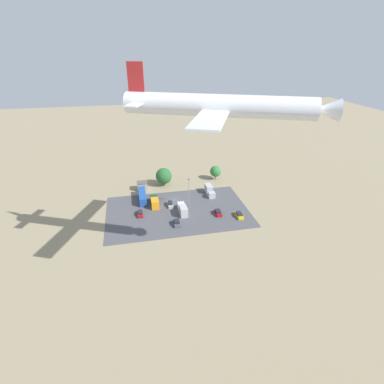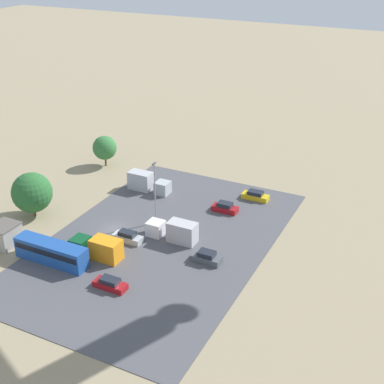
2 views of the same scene
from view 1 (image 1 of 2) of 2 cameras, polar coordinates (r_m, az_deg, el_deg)
name	(u,v)px [view 1 (image 1 of 2)]	position (r m, az deg, el deg)	size (l,w,h in m)	color
ground_plane	(174,201)	(108.74, -3.43, -1.64)	(400.00, 400.00, 0.00)	gray
parking_lot_surface	(178,211)	(101.79, -2.73, -3.68)	(47.43, 30.23, 0.08)	#4C4C51
shed_building	(142,186)	(117.48, -9.43, 1.15)	(4.03, 3.61, 3.25)	#9E998E
bus	(142,196)	(109.42, -9.44, -0.77)	(2.54, 10.86, 3.03)	#1E4C9E
parked_car_0	(218,213)	(99.90, 4.98, -3.93)	(1.81, 4.15, 1.55)	maroon
parked_car_1	(170,204)	(104.90, -4.17, -2.32)	(1.71, 4.48, 1.55)	#ADB2B7
parked_car_2	(140,213)	(100.64, -9.85, -4.04)	(1.72, 4.39, 1.43)	maroon
parked_car_3	(239,215)	(99.45, 8.94, -4.35)	(1.81, 4.49, 1.47)	gold
parked_car_4	(177,223)	(94.13, -2.93, -5.90)	(1.92, 4.06, 1.59)	#4C5156
parked_truck_0	(155,202)	(105.24, -7.13, -1.92)	(2.54, 7.65, 2.99)	#0C4723
parked_truck_1	(183,210)	(99.81, -1.77, -3.35)	(2.33, 7.74, 3.10)	silver
parked_truck_2	(209,190)	(112.70, 3.34, 0.30)	(2.34, 7.59, 3.17)	#ADB2B7
tree_near_shed	(164,176)	(119.10, -5.40, 3.05)	(6.38, 6.38, 7.27)	brown
tree_apron_mid	(215,171)	(124.55, 4.49, 3.95)	(4.59, 4.59, 5.96)	brown
light_pole_lot_centre	(189,191)	(102.64, -0.64, 0.13)	(0.90, 0.28, 10.13)	gray
airplane	(226,106)	(59.67, 6.41, 15.98)	(38.64, 32.37, 9.77)	white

